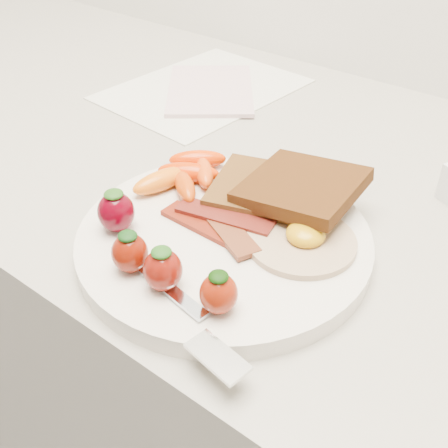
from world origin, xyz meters
The scene contains 11 objects.
counter centered at (0.00, 1.70, 0.45)m, with size 2.00×0.60×0.90m, color gray.
plate centered at (0.03, 1.54, 0.91)m, with size 0.27×0.27×0.02m, color silver.
toast_lower centered at (0.02, 1.62, 0.93)m, with size 0.10×0.10×0.01m, color #3D210D.
toast_upper centered at (0.06, 1.63, 0.94)m, with size 0.10×0.10×0.01m, color black.
fried_egg centered at (0.09, 1.57, 0.92)m, with size 0.12×0.12×0.02m.
bacon_strips centered at (0.02, 1.55, 0.92)m, with size 0.11×0.06×0.01m.
baby_carrots centered at (-0.06, 1.59, 0.93)m, with size 0.08×0.12×0.02m.
strawberries centered at (0.01, 1.47, 0.94)m, with size 0.17×0.06×0.04m.
fork centered at (0.07, 1.44, 0.92)m, with size 0.17×0.06×0.00m.
paper_sheet centered at (-0.22, 1.81, 0.90)m, with size 0.21×0.27×0.00m, color silver.
notepad centered at (-0.20, 1.81, 0.91)m, with size 0.12×0.17×0.01m, color beige.
Camera 1 is at (0.28, 1.23, 1.23)m, focal length 45.00 mm.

